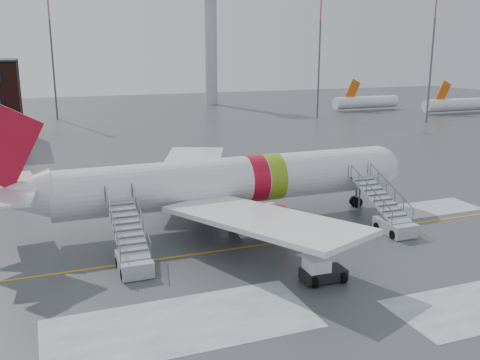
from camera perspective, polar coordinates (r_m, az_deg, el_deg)
name	(u,v)px	position (r m, az deg, el deg)	size (l,w,h in m)	color
ground	(226,245)	(39.25, -1.52, -6.92)	(260.00, 260.00, 0.00)	#494C4F
airliner	(220,182)	(43.03, -2.14, -0.26)	(35.03, 32.97, 11.18)	white
airstair_fwd	(389,217)	(43.45, 15.66, -3.87)	(2.05, 7.70, 3.48)	#B4B6BC
airstair_aft	(132,252)	(35.75, -11.47, -7.51)	(2.05, 7.70, 3.48)	#A4A6AB
pushback_tug	(321,271)	(33.56, 8.62, -9.55)	(2.75, 2.10, 1.55)	black
control_tower	(211,28)	(136.37, -3.14, 15.93)	(6.40, 6.40, 30.00)	#B2B5BA
light_mast_far_ne	(320,48)	(110.76, 8.49, 13.72)	(1.20, 1.20, 24.25)	#595B60
light_mast_far_n	(52,48)	(112.66, -19.45, 13.10)	(1.20, 1.20, 24.25)	#595B60
light_mast_far_e	(432,48)	(108.40, 19.84, 13.07)	(1.20, 1.20, 24.25)	#595B60
distant_aircraft	(394,112)	(124.48, 16.11, 6.95)	(35.00, 18.00, 8.00)	#D8590C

